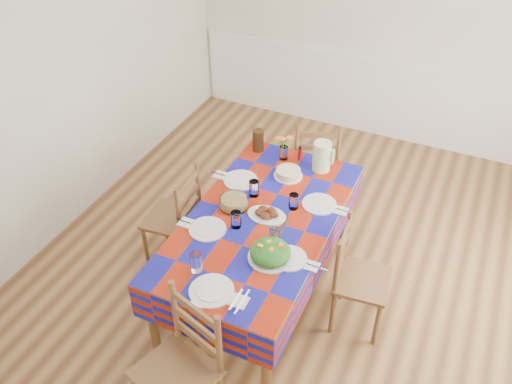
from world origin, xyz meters
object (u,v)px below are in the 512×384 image
at_px(tea_pitcher, 258,141).
at_px(chair_near, 182,368).
at_px(green_pitcher, 322,156).
at_px(meat_platter, 267,214).
at_px(chair_left, 176,219).
at_px(dining_table, 261,227).
at_px(chair_far, 316,164).
at_px(chair_right, 357,278).

relative_size(tea_pitcher, chair_near, 0.19).
bearing_deg(green_pitcher, tea_pitcher, 175.86).
relative_size(meat_platter, chair_near, 0.29).
xyz_separation_m(chair_near, chair_left, (-0.80, 1.24, -0.03)).
xyz_separation_m(dining_table, chair_left, (-0.78, 0.00, -0.21)).
bearing_deg(green_pitcher, chair_far, 112.53).
bearing_deg(green_pitcher, chair_near, -95.20).
distance_m(tea_pitcher, chair_right, 1.51).
distance_m(tea_pitcher, chair_near, 2.14).
height_order(tea_pitcher, chair_far, chair_far).
height_order(chair_near, chair_right, chair_near).
distance_m(meat_platter, chair_near, 1.30).
xyz_separation_m(chair_near, chair_right, (0.77, 1.23, -0.05)).
distance_m(dining_table, meat_platter, 0.12).
bearing_deg(dining_table, meat_platter, 55.30).
height_order(dining_table, tea_pitcher, tea_pitcher).
relative_size(green_pitcher, chair_left, 0.27).
height_order(chair_far, chair_right, chair_far).
height_order(chair_far, chair_left, chair_far).
height_order(green_pitcher, chair_near, chair_near).
xyz_separation_m(green_pitcher, chair_far, (-0.18, 0.44, -0.41)).
xyz_separation_m(meat_platter, chair_near, (-0.01, -1.27, -0.28)).
distance_m(green_pitcher, chair_far, 0.63).
distance_m(dining_table, tea_pitcher, 0.95).
distance_m(chair_near, chair_far, 2.47).
relative_size(chair_near, chair_far, 1.05).
bearing_deg(chair_right, chair_left, 84.41).
bearing_deg(meat_platter, chair_left, -177.38).
relative_size(dining_table, chair_far, 2.00).
distance_m(meat_platter, chair_left, 0.87).
distance_m(green_pitcher, chair_near, 2.07).
xyz_separation_m(meat_platter, tea_pitcher, (-0.43, 0.80, 0.08)).
bearing_deg(dining_table, chair_right, -0.29).
height_order(chair_left, chair_right, chair_left).
bearing_deg(green_pitcher, chair_left, -141.15).
relative_size(chair_far, chair_left, 1.02).
bearing_deg(chair_right, chair_far, 26.46).
xyz_separation_m(dining_table, green_pitcher, (0.20, 0.79, 0.22)).
xyz_separation_m(green_pitcher, tea_pitcher, (-0.60, 0.04, -0.03)).
bearing_deg(chair_near, meat_platter, 106.99).
bearing_deg(chair_right, tea_pitcher, 49.41).
relative_size(green_pitcher, chair_far, 0.27).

